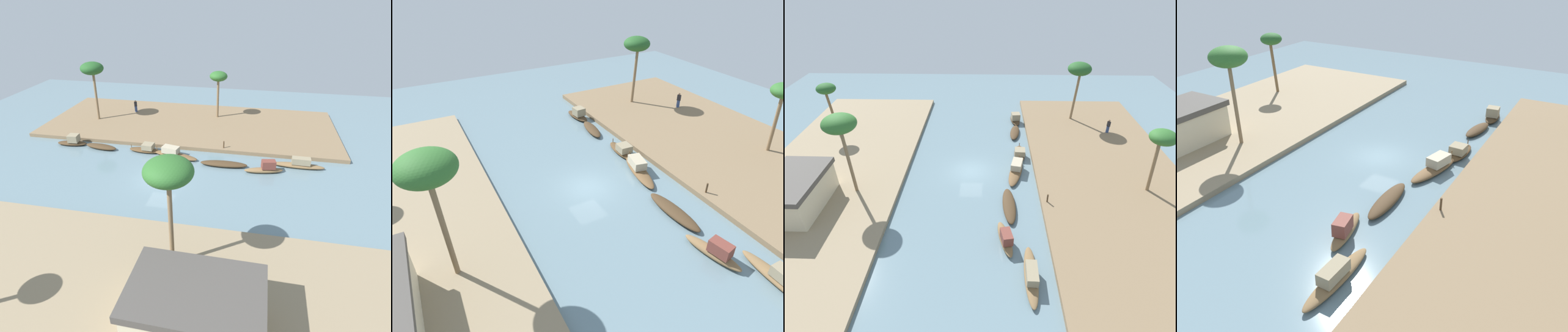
{
  "view_description": "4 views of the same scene",
  "coord_description": "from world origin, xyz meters",
  "views": [
    {
      "loc": [
        -8.52,
        25.43,
        16.36
      ],
      "look_at": [
        -3.16,
        -2.13,
        0.64
      ],
      "focal_mm": 29.31,
      "sensor_mm": 36.0,
      "label": 1
    },
    {
      "loc": [
        -19.04,
        10.52,
        15.74
      ],
      "look_at": [
        1.24,
        -0.69,
        1.14
      ],
      "focal_mm": 30.84,
      "sensor_mm": 36.0,
      "label": 2
    },
    {
      "loc": [
        -28.28,
        -1.7,
        19.34
      ],
      "look_at": [
        -0.74,
        -1.02,
        1.17
      ],
      "focal_mm": 29.49,
      "sensor_mm": 36.0,
      "label": 3
    },
    {
      "loc": [
        -26.71,
        -14.56,
        15.03
      ],
      "look_at": [
        -2.92,
        -1.01,
        0.74
      ],
      "focal_mm": 39.28,
      "sensor_mm": 36.0,
      "label": 4
    }
  ],
  "objects": [
    {
      "name": "sampan_midstream",
      "position": [
        -10.09,
        -3.27,
        0.49
      ],
      "size": [
        3.99,
        1.58,
        1.35
      ],
      "rotation": [
        0.0,
        0.0,
        0.19
      ],
      "color": "brown",
      "rests_on": "river_water"
    },
    {
      "name": "sampan_foreground",
      "position": [
        -5.84,
        -3.79,
        0.27
      ],
      "size": [
        4.95,
        1.32,
        0.54
      ],
      "rotation": [
        0.0,
        0.0,
        0.03
      ],
      "color": "#47331E",
      "rests_on": "river_water"
    },
    {
      "name": "person_on_near_bank",
      "position": [
        8.61,
        -16.96,
        1.17
      ],
      "size": [
        0.47,
        0.47,
        1.72
      ],
      "rotation": [
        0.0,
        0.0,
        0.38
      ],
      "color": "#33477A",
      "rests_on": "riverbank_left"
    },
    {
      "name": "palm_tree_right_tall",
      "position": [
        -4.13,
        10.77,
        7.34
      ],
      "size": [
        2.92,
        2.92,
        7.86
      ],
      "color": "#7F6647",
      "rests_on": "riverbank_right"
    },
    {
      "name": "sampan_upstream_small",
      "position": [
        8.61,
        -5.24,
        0.26
      ],
      "size": [
        4.05,
        1.67,
        0.53
      ],
      "rotation": [
        0.0,
        0.0,
        -0.15
      ],
      "color": "#47331E",
      "rests_on": "river_water"
    },
    {
      "name": "riverbank_left",
      "position": [
        0.0,
        -14.35,
        0.22
      ],
      "size": [
        37.94,
        15.23,
        0.44
      ],
      "primitive_type": "cube",
      "color": "#846B4C",
      "rests_on": "ground"
    },
    {
      "name": "sampan_with_tall_canopy",
      "position": [
        12.34,
        -5.55,
        0.47
      ],
      "size": [
        3.62,
        1.48,
        1.31
      ],
      "rotation": [
        0.0,
        0.0,
        0.09
      ],
      "color": "#47331E",
      "rests_on": "river_water"
    },
    {
      "name": "mooring_post",
      "position": [
        -5.42,
        -7.27,
        0.85
      ],
      "size": [
        0.14,
        0.14,
        0.82
      ],
      "primitive_type": "cylinder",
      "color": "#4C3823",
      "rests_on": "riverbank_left"
    },
    {
      "name": "sampan_downstream_large",
      "position": [
        -0.22,
        -4.79,
        0.42
      ],
      "size": [
        5.37,
        2.34,
        1.19
      ],
      "rotation": [
        0.0,
        0.0,
        -0.23
      ],
      "color": "brown",
      "rests_on": "river_water"
    },
    {
      "name": "river_water",
      "position": [
        0.0,
        0.0,
        0.0
      ],
      "size": [
        66.63,
        66.63,
        0.0
      ],
      "primitive_type": "plane",
      "color": "slate",
      "rests_on": "ground"
    },
    {
      "name": "sampan_open_hull",
      "position": [
        -13.51,
        -4.96,
        0.4
      ],
      "size": [
        5.37,
        1.09,
        1.14
      ],
      "rotation": [
        0.0,
        0.0,
        -0.02
      ],
      "color": "brown",
      "rests_on": "river_water"
    },
    {
      "name": "palm_tree_left_far",
      "position": [
        12.66,
        -13.31,
        7.13
      ],
      "size": [
        2.97,
        2.97,
        7.68
      ],
      "color": "#7F6647",
      "rests_on": "riverbank_left"
    },
    {
      "name": "sampan_near_left_bank",
      "position": [
        3.23,
        -5.44,
        0.38
      ],
      "size": [
        3.76,
        1.41,
        1.05
      ],
      "rotation": [
        0.0,
        0.0,
        -0.05
      ],
      "color": "brown",
      "rests_on": "river_water"
    }
  ]
}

